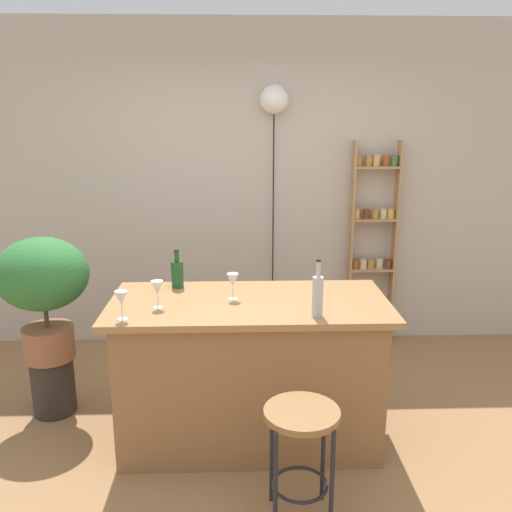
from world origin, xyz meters
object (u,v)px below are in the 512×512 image
Objects in this scene: plant_stool at (53,385)px; wine_glass_center at (157,289)px; potted_plant at (43,284)px; wine_glass_right at (233,281)px; spice_shelf at (372,243)px; bar_stool at (301,437)px; wine_glass_left at (121,299)px; pendant_globe_light at (274,102)px; bottle_soda_blue at (177,273)px; bottle_vinegar at (318,295)px.

plant_stool is 1.26m from wine_glass_center.
plant_stool is at bearing 150.94° from wine_glass_center.
potted_plant is 5.14× the size of wine_glass_right.
spice_shelf is at bearing 44.44° from wine_glass_center.
bar_stool is 1.02m from wine_glass_right.
pendant_globe_light is at bearing 62.63° from wine_glass_left.
wine_glass_center is 2.12m from pendant_globe_light.
wine_glass_left is at bearing -44.34° from potted_plant.
wine_glass_center is (0.17, 0.18, 0.00)m from wine_glass_left.
pendant_globe_light is (0.70, 1.26, 1.10)m from bottle_soda_blue.
spice_shelf is 11.05× the size of wine_glass_left.
potted_plant is 2.32m from pendant_globe_light.
potted_plant is 3.33× the size of bottle_soda_blue.
bottle_soda_blue is (0.90, -0.07, 0.82)m from plant_stool.
spice_shelf reaches higher than bottle_vinegar.
pendant_globe_light reaches higher than wine_glass_right.
potted_plant is at bearing 160.24° from bottle_vinegar.
potted_plant is (-1.60, 1.10, 0.47)m from bar_stool.
bar_stool is at bearing -39.58° from wine_glass_center.
bottle_soda_blue is (-1.58, -1.24, 0.10)m from spice_shelf.
bottle_vinegar is 2.01× the size of wine_glass_center.
bottle_vinegar is 0.92m from wine_glass_center.
bar_stool is 2.45× the size of bottle_soda_blue.
plant_stool is (-1.60, 1.10, -0.27)m from bar_stool.
wine_glass_right is (0.44, 0.14, 0.00)m from wine_glass_center.
bottle_vinegar reaches higher than plant_stool.
potted_plant is at bearing 135.66° from wine_glass_left.
bar_stool is 0.27× the size of pendant_globe_light.
bottle_vinegar reaches higher than potted_plant.
potted_plant is at bearing -143.30° from pendant_globe_light.
wine_glass_center is (-0.07, -0.39, 0.02)m from bottle_soda_blue.
spice_shelf is 7.15× the size of bottle_soda_blue.
spice_shelf is (0.88, 2.27, 0.45)m from bar_stool.
bottle_soda_blue is at bearing -141.99° from spice_shelf.
bottle_vinegar is 1.30× the size of bottle_soda_blue.
wine_glass_left and wine_glass_right have the same top height.
spice_shelf is 2.74m from potted_plant.
wine_glass_center reaches higher than bar_stool.
plant_stool is 0.48× the size of potted_plant.
bar_stool is 1.20m from wine_glass_left.
bar_stool is 3.78× the size of wine_glass_center.
potted_plant is (0.00, 0.00, 0.74)m from plant_stool.
wine_glass_left is 0.07× the size of pendant_globe_light.
pendant_globe_light is at bearing 77.28° from wine_glass_right.
plant_stool is at bearing 175.56° from bottle_soda_blue.
bottle_soda_blue is 0.44m from wine_glass_right.
bottle_soda_blue is (-0.70, 1.03, 0.55)m from bar_stool.
potted_plant is 1.30m from wine_glass_right.
bar_stool reaches higher than plant_stool.
wine_glass_right is (-0.47, 0.30, -0.01)m from bottle_vinegar.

